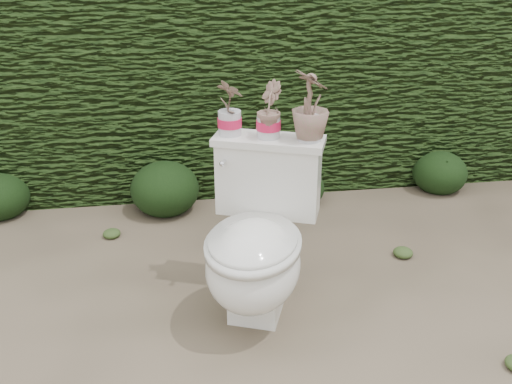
{
  "coord_description": "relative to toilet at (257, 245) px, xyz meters",
  "views": [
    {
      "loc": [
        -0.34,
        -2.31,
        1.62
      ],
      "look_at": [
        0.0,
        -0.01,
        0.55
      ],
      "focal_mm": 40.0,
      "sensor_mm": 36.0,
      "label": 1
    }
  ],
  "objects": [
    {
      "name": "ground",
      "position": [
        0.01,
        0.15,
        -0.36
      ],
      "size": [
        60.0,
        60.0,
        0.0
      ],
      "primitive_type": "plane",
      "color": "#7E6E57",
      "rests_on": "ground"
    },
    {
      "name": "hedge",
      "position": [
        0.01,
        1.75,
        0.44
      ],
      "size": [
        8.0,
        1.0,
        1.6
      ],
      "primitive_type": "cube",
      "color": "#2A4416",
      "rests_on": "ground"
    },
    {
      "name": "toilet",
      "position": [
        0.0,
        0.0,
        0.0
      ],
      "size": [
        0.67,
        0.79,
        0.78
      ],
      "rotation": [
        0.0,
        0.0,
        -0.37
      ],
      "color": "silver",
      "rests_on": "ground"
    },
    {
      "name": "potted_plant_left",
      "position": [
        -0.08,
        0.29,
        0.54
      ],
      "size": [
        0.15,
        0.15,
        0.24
      ],
      "primitive_type": "imported",
      "rotation": [
        0.0,
        0.0,
        2.31
      ],
      "color": "#277F29",
      "rests_on": "toilet"
    },
    {
      "name": "potted_plant_center",
      "position": [
        0.08,
        0.22,
        0.54
      ],
      "size": [
        0.12,
        0.14,
        0.24
      ],
      "primitive_type": "imported",
      "rotation": [
        0.0,
        0.0,
        1.47
      ],
      "color": "#277F29",
      "rests_on": "toilet"
    },
    {
      "name": "potted_plant_right",
      "position": [
        0.25,
        0.16,
        0.57
      ],
      "size": [
        0.22,
        0.22,
        0.3
      ],
      "primitive_type": "imported",
      "rotation": [
        0.0,
        0.0,
        1.97
      ],
      "color": "#277F29",
      "rests_on": "toilet"
    },
    {
      "name": "liriope_clump_2",
      "position": [
        -0.42,
        1.14,
        -0.18
      ],
      "size": [
        0.43,
        0.43,
        0.34
      ],
      "primitive_type": "ellipsoid",
      "color": "black",
      "rests_on": "ground"
    },
    {
      "name": "liriope_clump_3",
      "position": [
        0.44,
        1.13,
        -0.22
      ],
      "size": [
        0.33,
        0.33,
        0.26
      ],
      "primitive_type": "ellipsoid",
      "color": "black",
      "rests_on": "ground"
    },
    {
      "name": "liriope_clump_4",
      "position": [
        1.43,
        1.19,
        -0.21
      ],
      "size": [
        0.37,
        0.37,
        0.29
      ],
      "primitive_type": "ellipsoid",
      "color": "black",
      "rests_on": "ground"
    }
  ]
}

